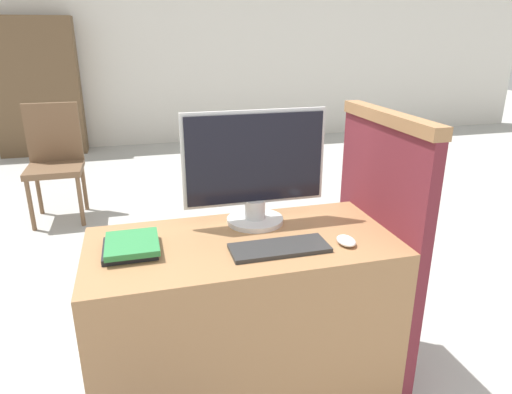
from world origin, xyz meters
The scene contains 9 objects.
wall_back centered at (0.00, 5.46, 1.40)m, with size 12.00×0.06×2.80m.
desk centered at (0.00, 0.29, 0.38)m, with size 1.19×0.57×0.77m.
carrel_divider centered at (0.62, 0.34, 0.62)m, with size 0.07×0.67×1.23m.
monitor centered at (0.09, 0.45, 1.00)m, with size 0.59×0.24×0.47m.
keyboard centered at (0.11, 0.17, 0.78)m, with size 0.36×0.15×0.02m.
mouse centered at (0.37, 0.15, 0.78)m, with size 0.07×0.10×0.03m.
book_stack centered at (-0.41, 0.30, 0.79)m, with size 0.20×0.22×0.04m.
far_chair centered at (-1.03, 2.78, 0.54)m, with size 0.44×0.44×0.97m.
bookshelf_far centered at (-1.52, 5.22, 0.86)m, with size 1.05×0.32×1.73m.
Camera 1 is at (-0.37, -1.27, 1.52)m, focal length 32.00 mm.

